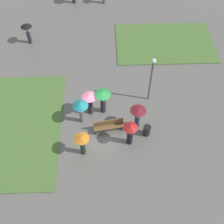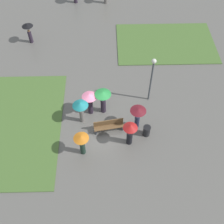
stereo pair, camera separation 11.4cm
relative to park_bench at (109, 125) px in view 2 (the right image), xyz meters
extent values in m
plane|color=#66635E|center=(-0.70, 0.92, -0.48)|extent=(90.00, 90.00, 0.00)
cube|color=#4C7033|center=(5.14, 9.07, -0.45)|extent=(8.50, 5.58, 0.06)
cube|color=brown|center=(0.01, -0.07, -0.05)|extent=(2.04, 0.74, 0.05)
cube|color=brown|center=(-0.02, 0.11, 0.20)|extent=(1.98, 0.38, 0.45)
cube|color=#383D42|center=(-0.87, -0.22, -0.28)|extent=(0.14, 0.39, 0.40)
cube|color=#383D42|center=(0.90, 0.07, -0.28)|extent=(0.14, 0.39, 0.40)
cylinder|color=#474C51|center=(2.95, 2.66, 1.28)|extent=(0.12, 0.12, 3.51)
sphere|color=white|center=(2.95, 2.66, 3.19)|extent=(0.32, 0.32, 0.32)
cylinder|color=#232326|center=(2.48, -0.44, -0.09)|extent=(0.47, 0.47, 0.78)
cylinder|color=black|center=(2.48, -0.44, 0.31)|extent=(0.50, 0.50, 0.03)
cylinder|color=#2D2333|center=(-1.24, 1.53, 0.08)|extent=(0.40, 0.40, 1.12)
sphere|color=brown|center=(-1.24, 1.53, 0.74)|extent=(0.19, 0.19, 0.19)
cylinder|color=#4C4C4F|center=(-1.24, 1.53, 1.01)|extent=(0.02, 0.02, 0.35)
cone|color=pink|center=(-1.24, 1.53, 1.30)|extent=(1.03, 1.03, 0.24)
cylinder|color=slate|center=(-1.81, 0.78, 0.08)|extent=(0.41, 0.41, 1.12)
sphere|color=brown|center=(-1.81, 0.78, 0.74)|extent=(0.20, 0.20, 0.20)
cylinder|color=#4C4C4F|center=(-1.81, 0.78, 1.02)|extent=(0.02, 0.02, 0.35)
cone|color=#197075|center=(-1.81, 0.78, 1.32)|extent=(1.04, 1.04, 0.25)
cylinder|color=black|center=(1.31, -1.05, 0.09)|extent=(0.53, 0.53, 1.12)
sphere|color=brown|center=(1.31, -1.05, 0.74)|extent=(0.19, 0.19, 0.19)
cylinder|color=#4C4C4F|center=(1.31, -1.05, 1.02)|extent=(0.02, 0.02, 0.35)
cone|color=red|center=(1.31, -1.05, 1.33)|extent=(0.91, 0.91, 0.28)
cylinder|color=#1E3328|center=(-1.65, -1.72, 0.06)|extent=(0.44, 0.44, 1.08)
sphere|color=tan|center=(-1.65, -1.72, 0.71)|extent=(0.21, 0.21, 0.21)
cylinder|color=#4C4C4F|center=(-1.65, -1.72, 0.99)|extent=(0.02, 0.02, 0.35)
cone|color=orange|center=(-1.65, -1.72, 1.27)|extent=(0.94, 0.94, 0.21)
cylinder|color=#282D47|center=(1.89, 0.23, 0.09)|extent=(0.44, 0.44, 1.13)
sphere|color=beige|center=(1.89, 0.23, 0.76)|extent=(0.20, 0.20, 0.20)
cylinder|color=#4C4C4F|center=(1.89, 0.23, 1.03)|extent=(0.02, 0.02, 0.35)
cone|color=maroon|center=(1.89, 0.23, 1.31)|extent=(1.04, 1.04, 0.19)
cylinder|color=#2D2333|center=(-0.35, 1.62, 0.12)|extent=(0.52, 0.52, 1.20)
sphere|color=beige|center=(-0.35, 1.62, 0.83)|extent=(0.22, 0.22, 0.22)
cylinder|color=#4C4C4F|center=(-0.35, 1.62, 1.12)|extent=(0.02, 0.02, 0.35)
cone|color=#237A38|center=(-0.35, 1.62, 1.41)|extent=(1.11, 1.11, 0.23)
cylinder|color=#2D2333|center=(-6.64, 9.50, 0.05)|extent=(0.36, 0.36, 1.06)
sphere|color=brown|center=(-6.64, 9.50, 0.70)|extent=(0.22, 0.22, 0.22)
cylinder|color=#4C4C4F|center=(-6.64, 9.50, 0.98)|extent=(0.02, 0.02, 0.35)
cone|color=black|center=(-6.64, 9.50, 1.27)|extent=(0.93, 0.93, 0.23)
camera|label=1|loc=(-0.15, -10.74, 15.18)|focal=45.00mm
camera|label=2|loc=(-0.04, -10.75, 15.18)|focal=45.00mm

